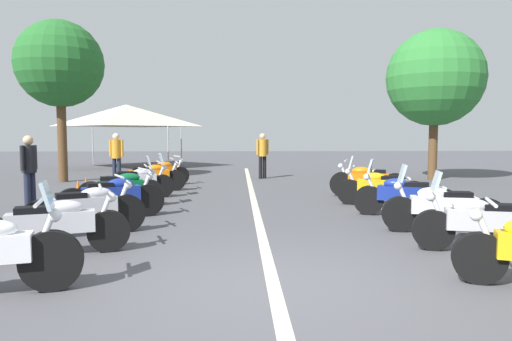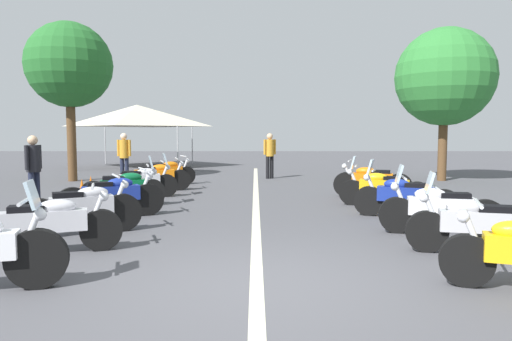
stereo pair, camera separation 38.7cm
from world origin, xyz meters
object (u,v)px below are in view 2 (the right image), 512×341
at_px(motorcycle_left_row_5, 141,181).
at_px(motorcycle_right_row_5, 372,181).
at_px(motorcycle_left_row_3, 112,195).
at_px(roadside_tree_0, 445,77).
at_px(motorcycle_left_row_1, 46,224).
at_px(motorcycle_right_row_1, 476,223).
at_px(motorcycle_right_row_4, 383,187).
at_px(bystander_1, 34,165).
at_px(traffic_cone_2, 82,191).
at_px(motorcycle_right_row_3, 404,195).
at_px(traffic_cone_0, 91,188).
at_px(motorcycle_right_row_2, 439,208).
at_px(event_tent, 137,116).
at_px(bystander_0, 270,152).
at_px(bystander_3, 124,153).
at_px(motorcycle_left_row_6, 155,176).
at_px(motorcycle_left_row_7, 166,172).
at_px(roadside_tree_1, 69,66).
at_px(motorcycle_left_row_2, 83,208).
at_px(motorcycle_left_row_4, 125,187).

xyz_separation_m(motorcycle_left_row_5, motorcycle_right_row_5, (0.00, -6.25, 0.01)).
bearing_deg(motorcycle_left_row_3, roadside_tree_0, 11.34).
height_order(motorcycle_left_row_1, roadside_tree_0, roadside_tree_0).
relative_size(motorcycle_left_row_1, motorcycle_right_row_1, 1.06).
height_order(motorcycle_right_row_4, bystander_1, bystander_1).
bearing_deg(traffic_cone_2, motorcycle_right_row_3, -105.31).
height_order(motorcycle_left_row_3, traffic_cone_2, motorcycle_left_row_3).
xyz_separation_m(motorcycle_right_row_3, traffic_cone_0, (2.80, 7.47, -0.17)).
height_order(motorcycle_right_row_2, event_tent, event_tent).
height_order(motorcycle_left_row_3, motorcycle_left_row_5, motorcycle_left_row_5).
xyz_separation_m(bystander_0, bystander_3, (-1.37, 5.22, 0.01)).
relative_size(motorcycle_left_row_6, motorcycle_right_row_2, 1.04).
relative_size(motorcycle_left_row_1, motorcycle_left_row_3, 1.04).
xyz_separation_m(motorcycle_left_row_5, bystander_0, (5.34, -3.65, 0.56)).
relative_size(motorcycle_right_row_3, event_tent, 0.37).
relative_size(motorcycle_right_row_4, event_tent, 0.38).
bearing_deg(motorcycle_left_row_1, event_tent, 81.66).
xyz_separation_m(motorcycle_left_row_1, motorcycle_left_row_5, (5.89, 0.08, 0.01)).
height_order(motorcycle_left_row_3, motorcycle_right_row_2, motorcycle_right_row_2).
bearing_deg(traffic_cone_2, motorcycle_left_row_3, -145.95).
bearing_deg(motorcycle_right_row_3, motorcycle_left_row_7, -23.35).
bearing_deg(motorcycle_left_row_6, motorcycle_left_row_5, -107.80).
relative_size(motorcycle_left_row_3, traffic_cone_2, 3.26).
bearing_deg(motorcycle_right_row_3, bystander_0, -51.83).
relative_size(traffic_cone_0, roadside_tree_1, 0.11).
xyz_separation_m(motorcycle_right_row_3, bystander_3, (6.95, 7.74, 0.57)).
bearing_deg(bystander_1, roadside_tree_1, -62.76).
height_order(traffic_cone_2, roadside_tree_0, roadside_tree_0).
relative_size(motorcycle_right_row_1, motorcycle_right_row_4, 0.95).
bearing_deg(bystander_3, motorcycle_right_row_4, -113.22).
relative_size(motorcycle_left_row_6, traffic_cone_2, 3.49).
height_order(motorcycle_left_row_2, roadside_tree_1, roadside_tree_1).
distance_m(motorcycle_left_row_2, motorcycle_right_row_4, 6.76).
relative_size(motorcycle_left_row_1, motorcycle_left_row_2, 1.11).
height_order(motorcycle_left_row_6, roadside_tree_1, roadside_tree_1).
height_order(motorcycle_right_row_2, motorcycle_right_row_4, motorcycle_right_row_2).
xyz_separation_m(motorcycle_left_row_6, motorcycle_right_row_2, (-6.06, -6.20, 0.01)).
xyz_separation_m(motorcycle_left_row_1, roadside_tree_1, (10.29, 3.67, 3.72)).
relative_size(motorcycle_left_row_4, roadside_tree_0, 0.35).
xyz_separation_m(motorcycle_right_row_2, motorcycle_right_row_4, (3.10, 0.12, -0.00)).
bearing_deg(motorcycle_left_row_5, bystander_3, 94.51).
distance_m(motorcycle_right_row_1, roadside_tree_0, 11.59).
bearing_deg(motorcycle_right_row_1, motorcycle_left_row_1, 13.79).
bearing_deg(roadside_tree_0, roadside_tree_1, 90.64).
bearing_deg(motorcycle_left_row_7, bystander_1, -141.86).
xyz_separation_m(motorcycle_right_row_5, roadside_tree_0, (4.55, -3.74, 3.30)).
height_order(motorcycle_left_row_4, motorcycle_right_row_3, motorcycle_left_row_4).
height_order(motorcycle_right_row_4, traffic_cone_2, motorcycle_right_row_4).
bearing_deg(event_tent, traffic_cone_0, -171.77).
xyz_separation_m(motorcycle_left_row_5, traffic_cone_0, (-0.18, 1.30, -0.17)).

